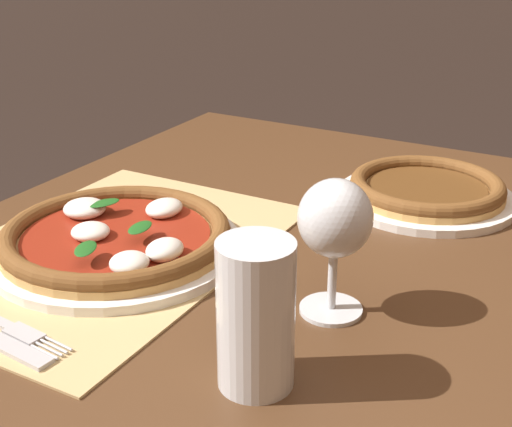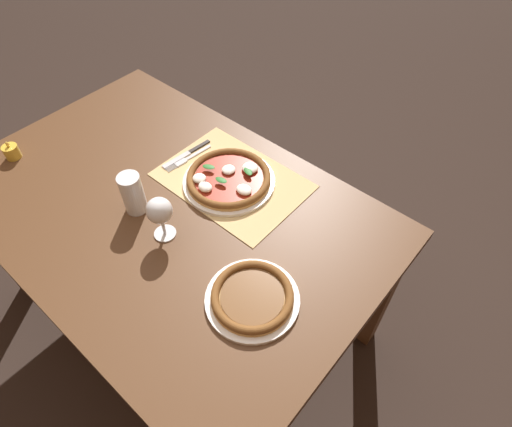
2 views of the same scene
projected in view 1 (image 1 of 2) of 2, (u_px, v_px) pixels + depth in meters
dining_table at (222, 404)px, 0.78m from camera, size 1.47×0.97×0.74m
paper_placemat at (108, 250)px, 0.92m from camera, size 0.50×0.35×0.00m
pizza_near at (117, 238)px, 0.91m from camera, size 0.32×0.32×0.05m
pizza_far at (426, 190)px, 1.07m from camera, size 0.27×0.27×0.04m
wine_glass at (335, 224)px, 0.75m from camera, size 0.08×0.08×0.16m
pint_glass at (256, 318)px, 0.64m from camera, size 0.07×0.07×0.15m
fork at (2, 324)px, 0.75m from camera, size 0.04×0.20×0.00m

